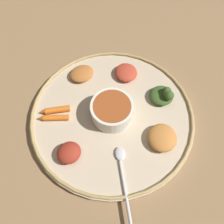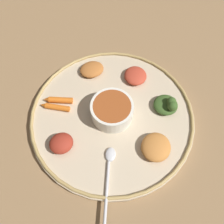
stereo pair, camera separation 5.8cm
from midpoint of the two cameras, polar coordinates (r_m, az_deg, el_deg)
ground_plane at (r=0.61m, az=2.73°, el=-1.60°), size 2.40×2.40×0.00m
platter at (r=0.60m, az=2.76°, el=-1.28°), size 0.42×0.42×0.02m
platter_rim at (r=0.59m, az=2.80°, el=-0.81°), size 0.41×0.41×0.01m
center_bowl at (r=0.57m, az=2.89°, el=0.20°), size 0.10×0.10×0.05m
spoon at (r=0.54m, az=2.19°, el=-15.00°), size 0.18×0.02×0.01m
greens_pile at (r=0.61m, az=15.98°, el=1.51°), size 0.06×0.06×0.04m
carrot_near_spoon at (r=0.61m, az=-10.29°, el=2.64°), size 0.02×0.08×0.02m
carrot_outer at (r=0.61m, az=-11.01°, el=0.94°), size 0.02×0.08×0.01m
mound_berbere_red at (r=0.65m, az=8.28°, el=8.51°), size 0.07×0.07×0.02m
mound_beet at (r=0.55m, az=-9.29°, el=-7.80°), size 0.07×0.07×0.03m
mound_squash at (r=0.56m, az=13.58°, el=-8.57°), size 0.09×0.09×0.03m
mound_chickpea at (r=0.66m, az=-2.38°, el=10.09°), size 0.07×0.08×0.02m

